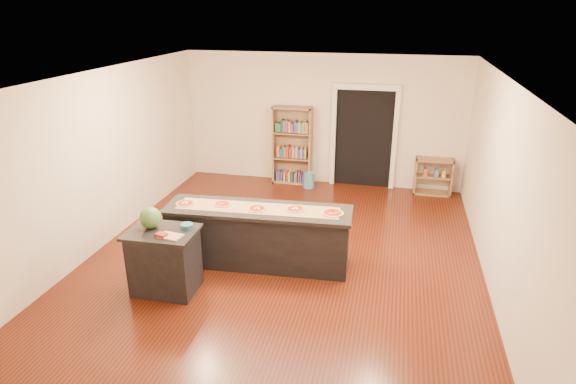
% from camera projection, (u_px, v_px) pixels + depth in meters
% --- Properties ---
extents(room, '(6.00, 7.00, 2.80)m').
position_uv_depth(room, '(285.00, 172.00, 7.15)').
color(room, beige).
rests_on(room, ground).
extents(doorway, '(1.40, 0.09, 2.21)m').
position_uv_depth(doorway, '(364.00, 132.00, 10.18)').
color(doorway, black).
rests_on(doorway, room).
extents(kitchen_island, '(2.78, 0.75, 0.92)m').
position_uv_depth(kitchen_island, '(258.00, 236.00, 7.26)').
color(kitchen_island, black).
rests_on(kitchen_island, ground).
extents(side_counter, '(0.92, 0.67, 0.91)m').
position_uv_depth(side_counter, '(165.00, 261.00, 6.56)').
color(side_counter, black).
rests_on(side_counter, ground).
extents(bookshelf, '(0.85, 0.30, 1.70)m').
position_uv_depth(bookshelf, '(292.00, 146.00, 10.48)').
color(bookshelf, '#946C47').
rests_on(bookshelf, ground).
extents(low_shelf, '(0.77, 0.33, 0.77)m').
position_uv_depth(low_shelf, '(433.00, 176.00, 10.00)').
color(low_shelf, '#946C47').
rests_on(low_shelf, ground).
extents(waste_bin, '(0.24, 0.24, 0.35)m').
position_uv_depth(waste_bin, '(309.00, 180.00, 10.41)').
color(waste_bin, teal).
rests_on(waste_bin, ground).
extents(kraft_paper, '(2.43, 0.58, 0.00)m').
position_uv_depth(kraft_paper, '(258.00, 208.00, 7.09)').
color(kraft_paper, '#A28553').
rests_on(kraft_paper, kitchen_island).
extents(watermelon, '(0.29, 0.29, 0.29)m').
position_uv_depth(watermelon, '(150.00, 218.00, 6.43)').
color(watermelon, '#144214').
rests_on(watermelon, side_counter).
extents(cutting_board, '(0.32, 0.24, 0.02)m').
position_uv_depth(cutting_board, '(170.00, 236.00, 6.22)').
color(cutting_board, tan).
rests_on(cutting_board, side_counter).
extents(package_red, '(0.16, 0.13, 0.05)m').
position_uv_depth(package_red, '(161.00, 235.00, 6.22)').
color(package_red, maroon).
rests_on(package_red, side_counter).
extents(package_teal, '(0.17, 0.17, 0.06)m').
position_uv_depth(package_teal, '(187.00, 226.00, 6.46)').
color(package_teal, '#195966').
rests_on(package_teal, side_counter).
extents(pizza_a, '(0.27, 0.27, 0.02)m').
position_uv_depth(pizza_a, '(186.00, 203.00, 7.24)').
color(pizza_a, tan).
rests_on(pizza_a, kitchen_island).
extents(pizza_b, '(0.26, 0.26, 0.02)m').
position_uv_depth(pizza_b, '(222.00, 204.00, 7.21)').
color(pizza_b, tan).
rests_on(pizza_b, kitchen_island).
extents(pizza_c, '(0.26, 0.26, 0.02)m').
position_uv_depth(pizza_c, '(257.00, 209.00, 7.05)').
color(pizza_c, tan).
rests_on(pizza_c, kitchen_island).
extents(pizza_d, '(0.30, 0.30, 0.02)m').
position_uv_depth(pizza_d, '(295.00, 209.00, 7.04)').
color(pizza_d, tan).
rests_on(pizza_d, kitchen_island).
extents(pizza_e, '(0.32, 0.32, 0.02)m').
position_uv_depth(pizza_e, '(333.00, 213.00, 6.90)').
color(pizza_e, tan).
rests_on(pizza_e, kitchen_island).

